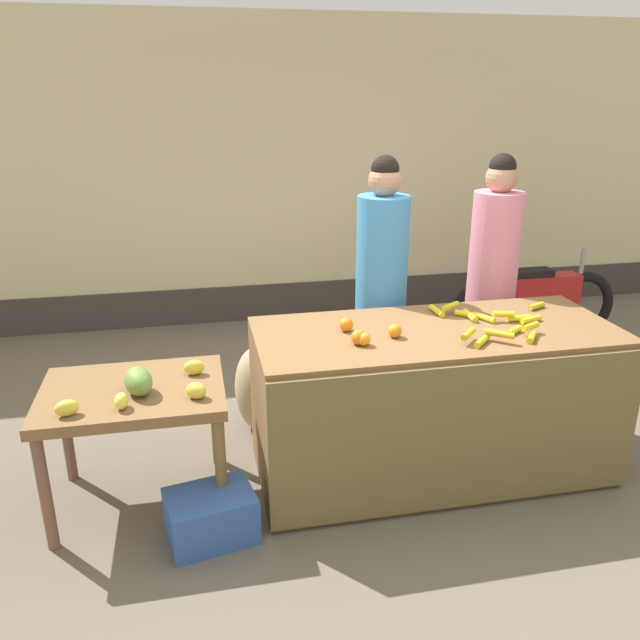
{
  "coord_description": "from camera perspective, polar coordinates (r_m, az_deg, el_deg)",
  "views": [
    {
      "loc": [
        -0.98,
        -3.17,
        2.21
      ],
      "look_at": [
        -0.3,
        0.15,
        0.97
      ],
      "focal_mm": 35.42,
      "sensor_mm": 36.0,
      "label": 1
    }
  ],
  "objects": [
    {
      "name": "vendor_woman_blue_shirt",
      "position": [
        4.23,
        5.52,
        2.35
      ],
      "size": [
        0.34,
        0.34,
        1.83
      ],
      "color": "#33333D",
      "rests_on": "ground"
    },
    {
      "name": "mango_papaya_pile",
      "position": [
        3.41,
        -15.72,
        -5.61
      ],
      "size": [
        0.75,
        0.44,
        0.14
      ],
      "color": "#E6D84A",
      "rests_on": "side_table_wooden"
    },
    {
      "name": "market_wall_back",
      "position": [
        6.29,
        -2.67,
        12.79
      ],
      "size": [
        9.57,
        0.23,
        2.87
      ],
      "color": "beige",
      "rests_on": "ground"
    },
    {
      "name": "banana_bunch_pile",
      "position": [
        3.79,
        15.36,
        -0.11
      ],
      "size": [
        0.78,
        0.66,
        0.07
      ],
      "color": "yellow",
      "rests_on": "fruit_stall_counter"
    },
    {
      "name": "produce_sack",
      "position": [
        4.32,
        -5.68,
        -6.21
      ],
      "size": [
        0.36,
        0.41,
        0.6
      ],
      "primitive_type": "ellipsoid",
      "rotation": [
        0.0,
        0.0,
        1.74
      ],
      "color": "tan",
      "rests_on": "ground"
    },
    {
      "name": "fruit_stall_counter",
      "position": [
        3.85,
        10.18,
        -7.26
      ],
      "size": [
        2.09,
        0.88,
        0.92
      ],
      "color": "brown",
      "rests_on": "ground"
    },
    {
      "name": "vendor_woman_pink_shirt",
      "position": [
        4.59,
        15.21,
        3.08
      ],
      "size": [
        0.34,
        0.34,
        1.82
      ],
      "color": "#33333D",
      "rests_on": "ground"
    },
    {
      "name": "ground_plane",
      "position": [
        3.98,
        4.76,
        -13.58
      ],
      "size": [
        24.0,
        24.0,
        0.0
      ],
      "primitive_type": "plane",
      "color": "#665B4C"
    },
    {
      "name": "parked_motorcycle",
      "position": [
        6.02,
        18.8,
        1.6
      ],
      "size": [
        1.6,
        0.18,
        0.88
      ],
      "color": "black",
      "rests_on": "ground"
    },
    {
      "name": "orange_pile",
      "position": [
        3.46,
        4.05,
        -1.14
      ],
      "size": [
        0.32,
        0.3,
        0.08
      ],
      "color": "orange",
      "rests_on": "fruit_stall_counter"
    },
    {
      "name": "produce_crate",
      "position": [
        3.46,
        -9.82,
        -17.05
      ],
      "size": [
        0.49,
        0.4,
        0.26
      ],
      "primitive_type": "cube",
      "rotation": [
        0.0,
        0.0,
        0.2
      ],
      "color": "#3359A5",
      "rests_on": "ground"
    },
    {
      "name": "side_table_wooden",
      "position": [
        3.56,
        -16.47,
        -7.3
      ],
      "size": [
        0.97,
        0.72,
        0.71
      ],
      "color": "brown",
      "rests_on": "ground"
    }
  ]
}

